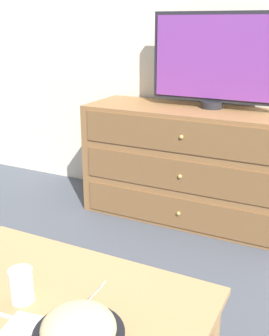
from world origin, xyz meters
TOP-DOWN VIEW (x-y plane):
  - ground_plane at (0.00, 0.00)m, footprint 12.00×12.00m
  - dresser at (0.00, -0.25)m, footprint 1.32×0.46m
  - tv at (0.08, -0.18)m, footprint 0.73×0.12m
  - coffee_table at (0.08, -1.76)m, footprint 0.91×0.59m
  - takeout_bowl at (0.26, -1.87)m, footprint 0.23×0.23m
  - drink_cup at (0.02, -1.80)m, footprint 0.07×0.07m
  - napkin at (0.13, -1.90)m, footprint 0.17×0.17m
  - knife at (0.04, -1.87)m, footprint 0.19×0.02m

SIDE VIEW (x-z plane):
  - ground_plane at x=0.00m, z-range 0.00..0.00m
  - dresser at x=0.00m, z-range 0.00..0.69m
  - coffee_table at x=0.08m, z-range 0.15..0.55m
  - napkin at x=0.13m, z-range 0.40..0.41m
  - knife at x=0.04m, z-range 0.40..0.41m
  - takeout_bowl at x=0.26m, z-range 0.35..0.53m
  - drink_cup at x=0.02m, z-range 0.40..0.50m
  - tv at x=0.08m, z-range 0.70..1.23m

